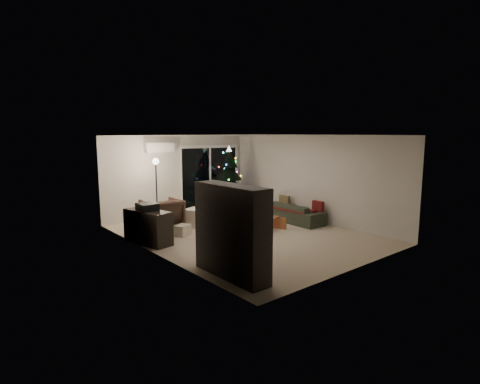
% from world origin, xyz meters
% --- Properties ---
extents(room, '(6.50, 7.51, 2.60)m').
position_xyz_m(room, '(0.46, 1.49, 1.02)').
color(room, beige).
rests_on(room, ground).
extents(bookshelf, '(1.04, 1.68, 1.65)m').
position_xyz_m(bookshelf, '(-2.25, -2.06, 0.82)').
color(bookshelf, black).
rests_on(bookshelf, floor).
extents(media_cabinet, '(0.71, 1.32, 0.78)m').
position_xyz_m(media_cabinet, '(-2.25, 0.82, 0.39)').
color(media_cabinet, black).
rests_on(media_cabinet, floor).
extents(stereo, '(0.40, 0.47, 0.17)m').
position_xyz_m(stereo, '(-2.25, 0.82, 0.87)').
color(stereo, black).
rests_on(stereo, media_cabinet).
extents(armchair, '(0.98, 1.01, 0.86)m').
position_xyz_m(armchair, '(-1.45, 1.65, 0.43)').
color(armchair, brown).
rests_on(armchair, floor).
extents(ottoman, '(0.71, 0.71, 0.49)m').
position_xyz_m(ottoman, '(-0.47, 1.51, 0.25)').
color(ottoman, beige).
rests_on(ottoman, floor).
extents(cardboard_box_a, '(0.46, 0.41, 0.27)m').
position_xyz_m(cardboard_box_a, '(-1.27, 0.92, 0.13)').
color(cardboard_box_a, beige).
rests_on(cardboard_box_a, floor).
extents(cardboard_box_b, '(0.53, 0.50, 0.29)m').
position_xyz_m(cardboard_box_b, '(-0.10, 1.03, 0.15)').
color(cardboard_box_b, beige).
rests_on(cardboard_box_b, floor).
extents(side_table, '(0.53, 0.53, 0.54)m').
position_xyz_m(side_table, '(0.34, 2.12, 0.27)').
color(side_table, black).
rests_on(side_table, floor).
extents(floor_lamp, '(0.29, 0.29, 1.82)m').
position_xyz_m(floor_lamp, '(-1.20, 2.40, 0.91)').
color(floor_lamp, black).
rests_on(floor_lamp, floor).
extents(sofa, '(0.80, 1.91, 0.55)m').
position_xyz_m(sofa, '(2.05, 0.16, 0.27)').
color(sofa, '#374331').
rests_on(sofa, floor).
extents(sofa_throw, '(0.59, 1.36, 0.05)m').
position_xyz_m(sofa_throw, '(1.95, 0.16, 0.40)').
color(sofa_throw, maroon).
rests_on(sofa_throw, sofa).
extents(cushion_a, '(0.14, 0.37, 0.36)m').
position_xyz_m(cushion_a, '(2.30, 0.81, 0.50)').
color(cushion_a, olive).
rests_on(cushion_a, sofa).
extents(cushion_b, '(0.13, 0.37, 0.36)m').
position_xyz_m(cushion_b, '(2.30, -0.49, 0.50)').
color(cushion_b, maroon).
rests_on(cushion_b, sofa).
extents(coffee_table, '(1.15, 0.75, 0.34)m').
position_xyz_m(coffee_table, '(0.61, -0.15, 0.17)').
color(coffee_table, '#A95930').
rests_on(coffee_table, floor).
extents(remote_a, '(0.14, 0.04, 0.02)m').
position_xyz_m(remote_a, '(0.46, -0.15, 0.35)').
color(remote_a, black).
rests_on(remote_a, coffee_table).
extents(remote_b, '(0.13, 0.08, 0.02)m').
position_xyz_m(remote_b, '(0.71, -0.10, 0.35)').
color(remote_b, slate).
rests_on(remote_b, coffee_table).
extents(christmas_tree, '(1.58, 1.58, 2.18)m').
position_xyz_m(christmas_tree, '(1.48, 2.53, 1.09)').
color(christmas_tree, black).
rests_on(christmas_tree, floor).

